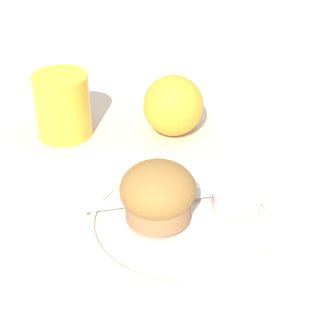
{
  "coord_description": "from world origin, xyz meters",
  "views": [
    {
      "loc": [
        -0.19,
        -0.45,
        0.41
      ],
      "look_at": [
        0.0,
        0.04,
        0.06
      ],
      "focal_mm": 60.0,
      "sensor_mm": 36.0,
      "label": 1
    }
  ],
  "objects_px": {
    "orange_fruit": "(173,106)",
    "juice_glass": "(63,106)",
    "butter_knife": "(164,197)",
    "muffin": "(157,193)"
  },
  "relations": [
    {
      "from": "muffin",
      "to": "orange_fruit",
      "type": "relative_size",
      "value": 0.97
    },
    {
      "from": "juice_glass",
      "to": "orange_fruit",
      "type": "bearing_deg",
      "value": -19.76
    },
    {
      "from": "butter_knife",
      "to": "juice_glass",
      "type": "bearing_deg",
      "value": 116.48
    },
    {
      "from": "orange_fruit",
      "to": "juice_glass",
      "type": "height_order",
      "value": "juice_glass"
    },
    {
      "from": "butter_knife",
      "to": "orange_fruit",
      "type": "bearing_deg",
      "value": 74.65
    },
    {
      "from": "butter_knife",
      "to": "muffin",
      "type": "bearing_deg",
      "value": -115.94
    },
    {
      "from": "muffin",
      "to": "orange_fruit",
      "type": "xyz_separation_m",
      "value": [
        0.1,
        0.19,
        -0.01
      ]
    },
    {
      "from": "muffin",
      "to": "juice_glass",
      "type": "bearing_deg",
      "value": 100.79
    },
    {
      "from": "butter_knife",
      "to": "juice_glass",
      "type": "xyz_separation_m",
      "value": [
        -0.06,
        0.22,
        0.02
      ]
    },
    {
      "from": "orange_fruit",
      "to": "juice_glass",
      "type": "distance_m",
      "value": 0.15
    }
  ]
}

